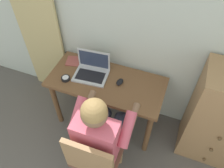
{
  "coord_description": "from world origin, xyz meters",
  "views": [
    {
      "loc": [
        0.28,
        0.46,
        2.4
      ],
      "look_at": [
        -0.22,
        1.76,
        0.82
      ],
      "focal_mm": 36.1,
      "sensor_mm": 36.0,
      "label": 1
    }
  ],
  "objects": [
    {
      "name": "wall_back",
      "position": [
        0.0,
        2.2,
        1.25
      ],
      "size": [
        4.8,
        0.05,
        2.5
      ],
      "primitive_type": "cube",
      "color": "silver",
      "rests_on": "ground_plane"
    },
    {
      "name": "chair",
      "position": [
        -0.15,
        1.17,
        0.49
      ],
      "size": [
        0.43,
        0.41,
        0.88
      ],
      "color": "brown",
      "rests_on": "ground_plane"
    },
    {
      "name": "desk",
      "position": [
        -0.32,
        1.86,
        0.6
      ],
      "size": [
        1.18,
        0.54,
        0.72
      ],
      "color": "brown",
      "rests_on": "ground_plane"
    },
    {
      "name": "computer_mouse",
      "position": [
        -0.18,
        1.88,
        0.73
      ],
      "size": [
        0.07,
        0.11,
        0.03
      ],
      "primitive_type": "ellipsoid",
      "rotation": [
        0.0,
        0.0,
        -0.09
      ],
      "color": "black",
      "rests_on": "desk"
    },
    {
      "name": "desk_clock",
      "position": [
        -0.71,
        1.73,
        0.73
      ],
      "size": [
        0.09,
        0.09,
        0.03
      ],
      "color": "black",
      "rests_on": "desk"
    },
    {
      "name": "dresser",
      "position": [
        0.84,
        1.93,
        0.57
      ],
      "size": [
        0.6,
        0.46,
        1.13
      ],
      "color": "#9E754C",
      "rests_on": "ground_plane"
    },
    {
      "name": "notebook_pad",
      "position": [
        -0.73,
        2.01,
        0.72
      ],
      "size": [
        0.24,
        0.2,
        0.01
      ],
      "primitive_type": "cube",
      "rotation": [
        0.0,
        0.0,
        0.25
      ],
      "color": "#994742",
      "rests_on": "desk"
    },
    {
      "name": "person_seated",
      "position": [
        -0.16,
        1.36,
        0.68
      ],
      "size": [
        0.53,
        0.59,
        1.2
      ],
      "color": "#33384C",
      "rests_on": "ground_plane"
    },
    {
      "name": "laptop",
      "position": [
        -0.49,
        1.9,
        0.77
      ],
      "size": [
        0.36,
        0.28,
        0.24
      ],
      "color": "#B7BABF",
      "rests_on": "desk"
    },
    {
      "name": "curtain_panel",
      "position": [
        -1.22,
        2.13,
        1.14
      ],
      "size": [
        0.52,
        0.03,
        2.27
      ],
      "primitive_type": "cube",
      "color": "#CCB77A",
      "rests_on": "ground_plane"
    }
  ]
}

